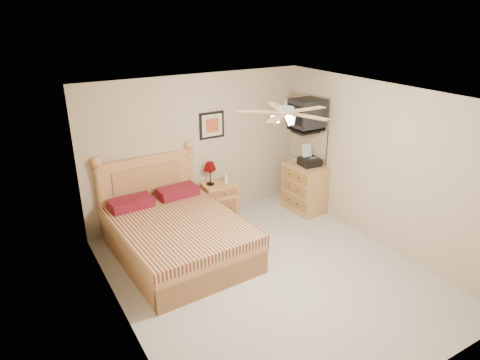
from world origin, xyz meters
name	(u,v)px	position (x,y,z in m)	size (l,w,h in m)	color
floor	(270,275)	(0.00, 0.00, 0.00)	(4.50, 4.50, 0.00)	#A8A398
ceiling	(276,97)	(0.00, 0.00, 2.50)	(4.00, 4.50, 0.04)	white
wall_back	(198,148)	(0.00, 2.25, 1.25)	(4.00, 0.04, 2.50)	tan
wall_front	(420,283)	(0.00, -2.25, 1.25)	(4.00, 0.04, 2.50)	tan
wall_left	(120,232)	(-2.00, 0.00, 1.25)	(0.04, 4.50, 2.50)	tan
wall_right	(381,166)	(2.00, 0.00, 1.25)	(0.04, 4.50, 2.50)	tan
bed	(177,214)	(-0.89, 1.12, 0.71)	(1.67, 2.19, 1.42)	#B47C48
nightstand	(219,200)	(0.27, 2.00, 0.30)	(0.56, 0.42, 0.61)	#B77C44
table_lamp	(210,173)	(0.13, 2.07, 0.82)	(0.23, 0.23, 0.42)	#500305
lotion_bottle	(226,178)	(0.40, 1.98, 0.71)	(0.08, 0.08, 0.21)	silver
framed_picture	(212,125)	(0.27, 2.23, 1.62)	(0.46, 0.04, 0.46)	black
dresser	(305,187)	(1.73, 1.42, 0.44)	(0.52, 0.75, 0.88)	#A17142
fax_machine	(310,156)	(1.76, 1.38, 1.06)	(0.34, 0.36, 0.36)	black
magazine_lower	(295,161)	(1.67, 1.68, 0.89)	(0.19, 0.26, 0.02)	#A9A289
magazine_upper	(294,159)	(1.67, 1.69, 0.92)	(0.22, 0.30, 0.02)	tan
wall_tv	(314,114)	(1.75, 1.34, 1.81)	(0.56, 0.46, 0.58)	black
ceiling_fan	(285,112)	(0.00, -0.20, 2.36)	(1.14, 1.14, 0.28)	silver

